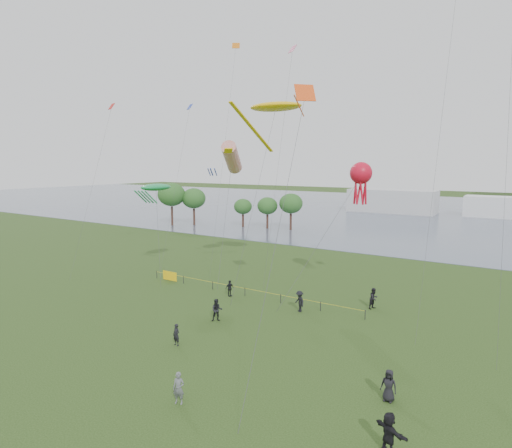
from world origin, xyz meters
The scene contains 20 objects.
ground_plane centered at (0.00, 0.00, 0.00)m, with size 400.00×400.00×0.00m, color #1E3511.
lake centered at (0.00, 100.00, 0.02)m, with size 400.00×120.00×0.08m, color slate.
pavilion_left centered at (-12.00, 95.00, 3.00)m, with size 22.00×8.00×6.00m, color silver.
pavilion_right centered at (14.00, 98.00, 2.50)m, with size 18.00×7.00×5.00m, color white.
trees centered at (-35.00, 49.74, 5.54)m, with size 28.71×13.06×8.85m.
fence centered at (-10.49, 14.81, 0.55)m, with size 24.07×0.07×1.05m.
kite_flyer centered at (3.26, -2.77, 0.88)m, with size 0.64×0.42×1.76m, color slate.
spectator_a centered at (-2.50, 7.97, 0.93)m, with size 0.90×0.70×1.86m, color black.
spectator_b centered at (2.17, 13.65, 0.93)m, with size 1.20×0.69×1.86m, color black.
spectator_c centered at (-5.55, 13.91, 0.79)m, with size 0.93×0.39×1.58m, color black.
spectator_d centered at (12.68, 3.58, 0.89)m, with size 0.87×0.57×1.78m, color black.
spectator_e centered at (13.85, -0.64, 0.95)m, with size 1.76×0.56×1.90m, color black.
spectator_f centered at (-2.02, 2.67, 0.78)m, with size 0.57×0.37×1.56m, color black.
spectator_g centered at (7.36, 17.92, 0.94)m, with size 0.91×0.71×1.88m, color black.
kite_stingray centered at (-3.61, 19.15, 18.35)m, with size 5.60×10.23×18.84m.
kite_windsock centered at (-9.98, 20.56, 13.45)m, with size 4.42×7.99×15.31m.
kite_creature centered at (-17.46, 16.14, 10.11)m, with size 5.45×6.01×10.55m.
kite_octopus centered at (5.02, 20.18, 11.84)m, with size 5.59×8.63×12.96m.
kite_delta centered at (4.52, 8.90, 16.80)m, with size 3.84×13.60×18.43m.
small_kites centered at (-1.85, 19.25, 24.15)m, with size 43.52×15.06×10.03m.
Camera 1 is at (18.31, -18.58, 12.82)m, focal length 30.00 mm.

